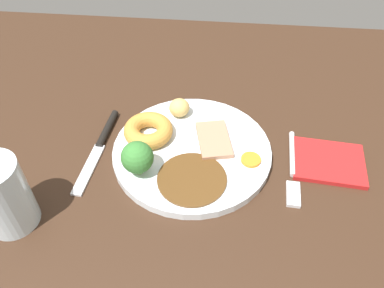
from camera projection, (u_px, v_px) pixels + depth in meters
dining_table at (197, 150)px, 66.50cm from camera, size 120.00×84.00×3.60cm
dinner_plate at (192, 151)px, 62.79cm from camera, size 25.40×25.40×1.40cm
gravy_pool at (193, 179)px, 57.62cm from camera, size 10.41×10.41×0.30cm
meat_slice_main at (214, 140)px, 63.14cm from camera, size 6.68×9.12×0.80cm
yorkshire_pudding at (148, 130)px, 63.40cm from camera, size 8.04×8.04×2.57cm
roast_potato_left at (179, 108)px, 67.01cm from camera, size 4.62×4.54×3.15cm
carrot_coin_front at (251, 160)px, 60.22cm from camera, size 3.10×3.10×0.49cm
broccoli_floret at (137, 158)px, 56.58cm from camera, size 4.83×4.83×5.62cm
fork at (293, 169)px, 60.51cm from camera, size 2.38×15.31×0.90cm
knife at (101, 143)px, 64.57cm from camera, size 2.96×18.56×1.20cm
water_glass at (2, 196)px, 50.58cm from camera, size 6.95×6.95×10.90cm
folded_napkin at (329, 162)px, 61.60cm from camera, size 11.74×9.93×0.80cm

